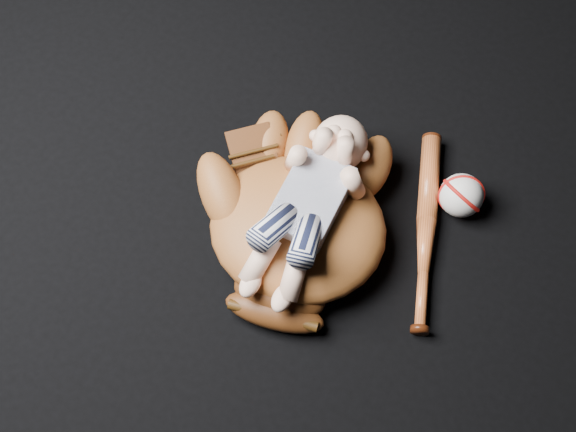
{
  "coord_description": "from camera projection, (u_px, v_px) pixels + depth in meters",
  "views": [
    {
      "loc": [
        0.29,
        -0.54,
        1.31
      ],
      "look_at": [
        -0.03,
        -0.02,
        0.07
      ],
      "focal_mm": 50.0,
      "sensor_mm": 36.0,
      "label": 1
    }
  ],
  "objects": [
    {
      "name": "baseball_bat",
      "position": [
        426.0,
        231.0,
        1.43
      ],
      "size": [
        0.19,
        0.37,
        0.04
      ],
      "primitive_type": null,
      "rotation": [
        0.0,
        0.0,
        0.41
      ],
      "color": "#B55123",
      "rests_on": "ground"
    },
    {
      "name": "newborn_baby",
      "position": [
        304.0,
        210.0,
        1.33
      ],
      "size": [
        0.2,
        0.37,
        0.15
      ],
      "primitive_type": null,
      "rotation": [
        0.0,
        0.0,
        0.1
      ],
      "color": "beige",
      "rests_on": "baseball_glove"
    },
    {
      "name": "baseball",
      "position": [
        461.0,
        196.0,
        1.43
      ],
      "size": [
        0.08,
        0.08,
        0.08
      ],
      "primitive_type": "sphere",
      "rotation": [
        0.0,
        0.0,
        0.05
      ],
      "color": "silver",
      "rests_on": "ground"
    },
    {
      "name": "baseball_glove",
      "position": [
        298.0,
        224.0,
        1.38
      ],
      "size": [
        0.49,
        0.52,
        0.14
      ],
      "primitive_type": null,
      "rotation": [
        0.0,
        0.0,
        0.28
      ],
      "color": "brown",
      "rests_on": "ground"
    }
  ]
}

